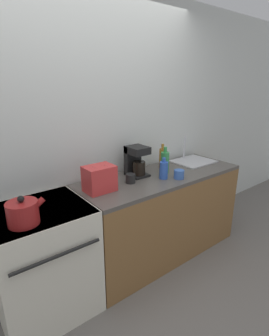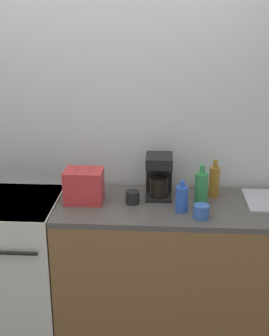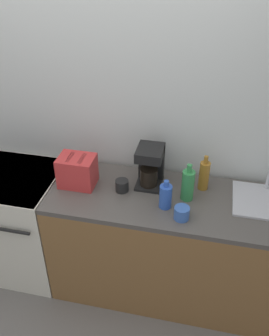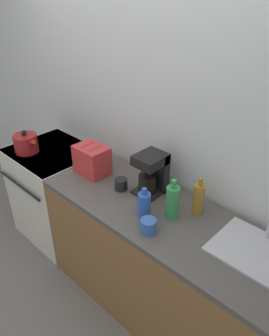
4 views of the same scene
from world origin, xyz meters
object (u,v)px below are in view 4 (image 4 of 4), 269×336
object	(u,v)px
coffee_maker	(152,172)
bottle_amber	(198,199)
stove	(57,192)
bottle_blue	(144,205)
kettle	(26,143)
bottle_green	(172,202)
toaster	(92,160)
cup_black	(121,184)
cup_blue	(148,226)

from	to	relation	value
coffee_maker	bottle_amber	world-z (taller)	coffee_maker
stove	bottle_blue	world-z (taller)	bottle_blue
kettle	bottle_green	world-z (taller)	bottle_green
toaster	bottle_blue	bearing A→B (deg)	-10.17
toaster	cup_black	size ratio (longest dim) A/B	2.73
coffee_maker	bottle_blue	world-z (taller)	coffee_maker
bottle_amber	bottle_blue	distance (m)	0.34
kettle	cup_black	world-z (taller)	kettle
toaster	stove	bearing A→B (deg)	-177.84
toaster	cup_blue	bearing A→B (deg)	-15.23
bottle_green	cup_blue	bearing A→B (deg)	-93.16
kettle	cup_black	distance (m)	1.00
bottle_green	cup_blue	world-z (taller)	bottle_green
coffee_maker	bottle_green	size ratio (longest dim) A/B	1.10
toaster	coffee_maker	distance (m)	0.51
stove	bottle_amber	size ratio (longest dim) A/B	3.44
coffee_maker	bottle_green	world-z (taller)	coffee_maker
toaster	cup_blue	size ratio (longest dim) A/B	2.56
toaster	coffee_maker	world-z (taller)	coffee_maker
cup_blue	bottle_blue	bearing A→B (deg)	142.16
toaster	coffee_maker	size ratio (longest dim) A/B	0.84
toaster	kettle	bearing A→B (deg)	-165.78
stove	bottle_green	world-z (taller)	bottle_green
toaster	bottle_blue	world-z (taller)	toaster
bottle_amber	bottle_green	world-z (taller)	bottle_green
coffee_maker	stove	bearing A→B (deg)	-171.89
stove	cup_blue	distance (m)	1.39
bottle_amber	kettle	bearing A→B (deg)	-168.53
bottle_blue	bottle_green	bearing A→B (deg)	42.32
cup_blue	stove	bearing A→B (deg)	171.87
bottle_amber	cup_blue	bearing A→B (deg)	-107.40
stove	cup_blue	xyz separation A→B (m)	(1.29, -0.18, 0.48)
coffee_maker	bottle_amber	xyz separation A→B (m)	(0.37, 0.01, -0.05)
bottle_green	cup_black	distance (m)	0.45
cup_blue	coffee_maker	bearing A→B (deg)	128.48
toaster	bottle_green	world-z (taller)	bottle_green
cup_black	cup_blue	xyz separation A→B (m)	(0.43, -0.20, 0.00)
bottle_blue	cup_blue	world-z (taller)	bottle_blue
toaster	cup_black	world-z (taller)	toaster
bottle_amber	cup_black	world-z (taller)	bottle_amber
kettle	toaster	xyz separation A→B (m)	(0.67, 0.17, 0.03)
stove	cup_blue	size ratio (longest dim) A/B	9.26
stove	toaster	xyz separation A→B (m)	(0.54, 0.02, 0.55)
cup_black	stove	bearing A→B (deg)	-179.21
bottle_green	kettle	bearing A→B (deg)	-173.14
bottle_amber	cup_blue	size ratio (longest dim) A/B	2.69
bottle_amber	cup_black	distance (m)	0.56
coffee_maker	cup_black	distance (m)	0.24
toaster	bottle_blue	xyz separation A→B (m)	(0.63, -0.11, -0.02)
toaster	cup_black	distance (m)	0.33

